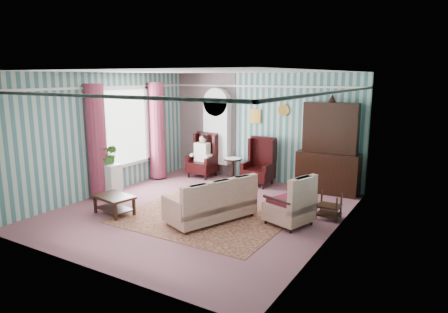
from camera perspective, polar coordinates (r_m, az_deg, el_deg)
The scene contains 17 objects.
floor at distance 8.58m, azimuth -3.31°, elevation -7.74°, with size 6.00×6.00×0.00m, color #844C52.
room_shell at distance 8.64m, azimuth -6.22°, elevation 6.00°, with size 5.53×6.02×2.91m.
bookcase at distance 11.35m, azimuth -1.00°, elevation 2.84°, with size 0.80×0.28×2.24m, color white.
dresser_hutch at distance 9.92m, azimuth 14.80°, elevation 1.57°, with size 1.50×0.56×2.36m, color black.
wingback_left at distance 11.24m, azimuth -3.12°, elevation 0.18°, with size 0.76×0.80×1.25m, color black.
wingback_right at distance 10.39m, azimuth 4.92°, elevation -0.78°, with size 0.76×0.80×1.25m, color black.
seated_woman at distance 11.25m, azimuth -3.12°, elevation 0.01°, with size 0.44×0.40×1.18m, color white, non-canonical shape.
round_side_table at distance 10.98m, azimuth 1.24°, elevation -1.82°, with size 0.50×0.50×0.60m, color black.
nest_table at distance 8.28m, azimuth 14.74°, elevation -6.85°, with size 0.45×0.38×0.54m, color black.
plant_stand at distance 9.76m, azimuth -16.13°, elevation -3.36°, with size 0.55×0.35×0.80m, color white.
rug at distance 8.18m, azimuth -2.73°, elevation -8.65°, with size 3.20×2.60×0.01m, color #511B20.
sofa at distance 7.86m, azimuth -1.90°, elevation -5.37°, with size 1.80×1.03×1.09m, color beige.
floral_armchair at distance 7.74m, azimuth 9.31°, elevation -5.89°, with size 0.83×0.71×1.06m, color beige.
coffee_table at distance 8.60m, azimuth -15.39°, elevation -6.68°, with size 0.83×0.55×0.40m, color black.
potted_plant_a at distance 9.57m, azimuth -16.72°, elevation 0.09°, with size 0.38×0.33×0.43m, color #1C4816.
potted_plant_b at distance 9.70m, azimuth -15.71°, elevation 0.32°, with size 0.24×0.19×0.43m, color #1C5019.
potted_plant_c at distance 9.65m, azimuth -16.35°, elevation 0.13°, with size 0.23×0.23×0.40m, color #244916.
Camera 1 is at (4.56, -6.70, 2.81)m, focal length 32.00 mm.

